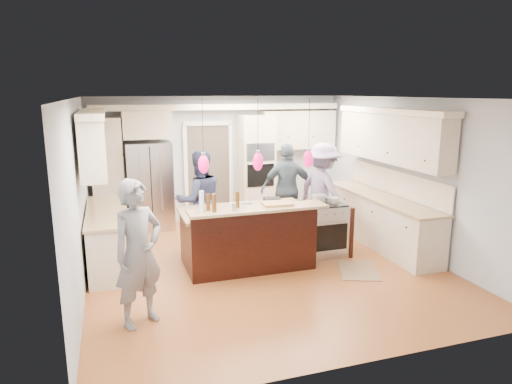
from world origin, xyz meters
TOP-DOWN VIEW (x-y plane):
  - ground_plane at (0.00, 0.00)m, footprint 6.00×6.00m
  - room_shell at (0.00, 0.00)m, footprint 5.54×6.04m
  - refrigerator at (-1.55, 2.64)m, footprint 0.90×0.70m
  - oven_column at (0.75, 2.67)m, footprint 0.72×0.69m
  - back_upper_cabinets at (-0.75, 2.76)m, footprint 5.30×0.61m
  - right_counter_run at (2.44, 0.30)m, footprint 0.64×3.10m
  - left_cabinets at (-2.44, 0.80)m, footprint 0.64×2.30m
  - kitchen_island at (-0.25, 0.07)m, footprint 2.10×1.46m
  - island_range at (1.16, 0.15)m, footprint 0.82×0.71m
  - pendant_lights at (-0.25, -0.51)m, footprint 1.75×0.15m
  - person_bar_end at (-2.05, -1.40)m, footprint 0.79×0.71m
  - person_far_left at (-0.82, 1.07)m, footprint 0.93×0.76m
  - person_far_right at (1.00, 1.42)m, footprint 1.12×0.60m
  - person_range_side at (1.60, 1.09)m, footprint 1.01×1.34m
  - floor_rug at (1.37, -0.73)m, footprint 0.86×1.01m
  - water_bottle at (-1.09, -0.50)m, footprint 0.08×0.08m
  - beer_bottle_a at (-0.99, -0.48)m, footprint 0.08×0.08m
  - beer_bottle_b at (-0.93, -0.58)m, footprint 0.08×0.08m
  - beer_bottle_c at (-0.54, -0.44)m, footprint 0.06×0.06m
  - drink_can at (-0.64, -0.61)m, footprint 0.07×0.07m
  - cutting_board at (0.08, -0.47)m, footprint 0.46×0.34m
  - pot_large at (1.06, 0.14)m, footprint 0.26×0.26m
  - pot_small at (1.28, 0.06)m, footprint 0.22×0.22m

SIDE VIEW (x-z plane):
  - ground_plane at x=0.00m, z-range 0.00..0.00m
  - floor_rug at x=1.37m, z-range 0.00..0.01m
  - island_range at x=1.16m, z-range 0.00..0.92m
  - kitchen_island at x=-0.25m, z-range -0.08..1.04m
  - person_far_left at x=-0.82m, z-range 0.00..1.79m
  - refrigerator at x=-1.55m, z-range 0.00..1.80m
  - person_bar_end at x=-2.05m, z-range 0.00..1.81m
  - person_far_right at x=1.00m, z-range 0.00..1.82m
  - person_range_side at x=1.60m, z-range 0.00..1.84m
  - pot_small at x=1.28m, z-range 0.92..1.03m
  - pot_large at x=1.06m, z-range 0.92..1.07m
  - right_counter_run at x=2.44m, z-range -0.20..2.31m
  - left_cabinets at x=-2.44m, z-range -0.20..2.31m
  - cutting_board at x=0.08m, z-range 1.12..1.15m
  - oven_column at x=0.75m, z-range 0.00..2.30m
  - drink_can at x=-0.64m, z-range 1.12..1.24m
  - beer_bottle_c at x=-0.54m, z-range 1.12..1.36m
  - beer_bottle_a at x=-0.99m, z-range 1.12..1.37m
  - beer_bottle_b at x=-0.93m, z-range 1.12..1.38m
  - water_bottle at x=-1.09m, z-range 1.12..1.42m
  - back_upper_cabinets at x=-0.75m, z-range 0.40..2.94m
  - pendant_lights at x=-0.25m, z-range 1.29..2.32m
  - room_shell at x=0.00m, z-range 0.46..3.18m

